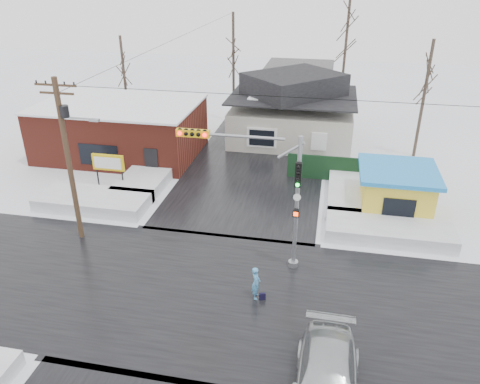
% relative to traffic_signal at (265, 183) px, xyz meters
% --- Properties ---
extents(ground, '(120.00, 120.00, 0.00)m').
position_rel_traffic_signal_xyz_m(ground, '(-2.43, -2.97, -4.54)').
color(ground, white).
rests_on(ground, ground).
extents(road_ns, '(10.00, 120.00, 0.02)m').
position_rel_traffic_signal_xyz_m(road_ns, '(-2.43, -2.97, -4.53)').
color(road_ns, black).
rests_on(road_ns, ground).
extents(road_ew, '(120.00, 10.00, 0.02)m').
position_rel_traffic_signal_xyz_m(road_ew, '(-2.43, -2.97, -4.53)').
color(road_ew, black).
rests_on(road_ew, ground).
extents(snowbank_nw, '(7.00, 3.00, 0.80)m').
position_rel_traffic_signal_xyz_m(snowbank_nw, '(-11.43, 4.03, -4.14)').
color(snowbank_nw, white).
rests_on(snowbank_nw, ground).
extents(snowbank_ne, '(7.00, 3.00, 0.80)m').
position_rel_traffic_signal_xyz_m(snowbank_ne, '(6.57, 4.03, -4.14)').
color(snowbank_ne, white).
rests_on(snowbank_ne, ground).
extents(snowbank_nside_w, '(3.00, 8.00, 0.80)m').
position_rel_traffic_signal_xyz_m(snowbank_nside_w, '(-9.43, 9.03, -4.14)').
color(snowbank_nside_w, white).
rests_on(snowbank_nside_w, ground).
extents(snowbank_nside_e, '(3.00, 8.00, 0.80)m').
position_rel_traffic_signal_xyz_m(snowbank_nside_e, '(4.57, 9.03, -4.14)').
color(snowbank_nside_e, white).
rests_on(snowbank_nside_e, ground).
extents(traffic_signal, '(6.05, 0.68, 7.00)m').
position_rel_traffic_signal_xyz_m(traffic_signal, '(0.00, 0.00, 0.00)').
color(traffic_signal, gray).
rests_on(traffic_signal, ground).
extents(utility_pole, '(3.15, 0.44, 9.00)m').
position_rel_traffic_signal_xyz_m(utility_pole, '(-10.36, 0.53, 0.57)').
color(utility_pole, '#382619').
rests_on(utility_pole, ground).
extents(brick_building, '(12.20, 8.20, 4.12)m').
position_rel_traffic_signal_xyz_m(brick_building, '(-13.43, 13.03, -2.46)').
color(brick_building, maroon).
rests_on(brick_building, ground).
extents(marquee_sign, '(2.20, 0.21, 2.55)m').
position_rel_traffic_signal_xyz_m(marquee_sign, '(-11.43, 6.53, -2.62)').
color(marquee_sign, black).
rests_on(marquee_sign, ground).
extents(house, '(10.40, 8.40, 5.76)m').
position_rel_traffic_signal_xyz_m(house, '(-0.43, 19.03, -1.92)').
color(house, beige).
rests_on(house, ground).
extents(kiosk, '(4.60, 4.60, 2.88)m').
position_rel_traffic_signal_xyz_m(kiosk, '(7.07, 7.03, -3.08)').
color(kiosk, yellow).
rests_on(kiosk, ground).
extents(fence, '(8.00, 0.12, 1.80)m').
position_rel_traffic_signal_xyz_m(fence, '(4.07, 11.03, -3.64)').
color(fence, black).
rests_on(fence, ground).
extents(tree_far_left, '(3.00, 3.00, 10.00)m').
position_rel_traffic_signal_xyz_m(tree_far_left, '(-6.43, 23.03, 3.41)').
color(tree_far_left, '#332821').
rests_on(tree_far_left, ground).
extents(tree_far_mid, '(3.00, 3.00, 12.00)m').
position_rel_traffic_signal_xyz_m(tree_far_mid, '(3.57, 25.03, 5.00)').
color(tree_far_mid, '#332821').
rests_on(tree_far_mid, ground).
extents(tree_far_right, '(3.00, 3.00, 9.00)m').
position_rel_traffic_signal_xyz_m(tree_far_right, '(9.57, 17.03, 2.62)').
color(tree_far_right, '#332821').
rests_on(tree_far_right, ground).
extents(tree_far_west, '(3.00, 3.00, 8.00)m').
position_rel_traffic_signal_xyz_m(tree_far_west, '(-16.43, 21.03, 1.82)').
color(tree_far_west, '#332821').
rests_on(tree_far_west, ground).
extents(pedestrian, '(0.49, 0.66, 1.63)m').
position_rel_traffic_signal_xyz_m(pedestrian, '(0.11, -2.79, -3.72)').
color(pedestrian, '#468DC4').
rests_on(pedestrian, ground).
extents(car, '(2.33, 5.63, 1.63)m').
position_rel_traffic_signal_xyz_m(car, '(3.46, -7.87, -3.72)').
color(car, '#B5BABD').
rests_on(car, ground).
extents(shopping_bag, '(0.30, 0.20, 0.35)m').
position_rel_traffic_signal_xyz_m(shopping_bag, '(0.44, -2.90, -4.36)').
color(shopping_bag, black).
rests_on(shopping_bag, ground).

